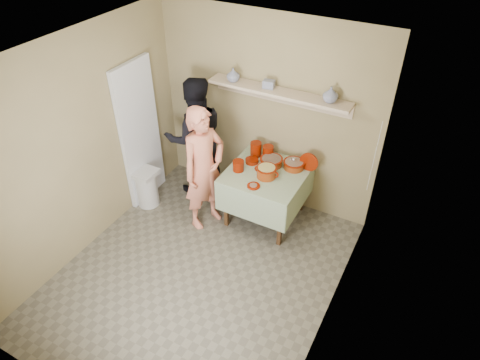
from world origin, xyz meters
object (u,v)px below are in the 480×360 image
Objects in this scene: person_cook at (204,169)px; trash_bin at (147,187)px; person_helper at (196,138)px; cazuela_rice at (266,171)px; serving_table at (266,179)px.

trash_bin is (-0.92, -0.09, -0.56)m from person_cook.
person_helper is 5.27× the size of cazuela_rice.
cazuela_rice is at bearing -45.20° from person_cook.
cazuela_rice is at bearing 127.86° from person_helper.
cazuela_rice is 0.59× the size of trash_bin.
cazuela_rice is (1.18, -0.22, -0.02)m from person_helper.
person_helper is 1.17m from serving_table.
serving_table is (1.14, -0.13, -0.23)m from person_helper.
person_helper is at bearing 55.72° from trash_bin.
person_cook is 1.74× the size of serving_table.
serving_table is at bearing 112.17° from cazuela_rice.
cazuela_rice is 1.76m from trash_bin.
person_cook reaches higher than cazuela_rice.
person_cook is at bearing 5.68° from trash_bin.
person_helper is 3.11× the size of trash_bin.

